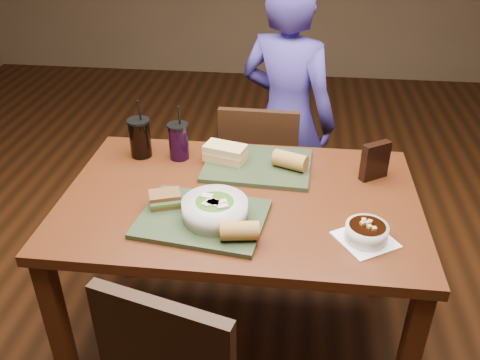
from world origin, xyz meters
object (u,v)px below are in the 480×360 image
Objects in this scene: sandwich_far at (225,153)px; baguette_near at (240,231)px; tray_near at (202,219)px; cup_cola at (140,138)px; dining_table at (240,217)px; sandwich_near at (165,199)px; cup_berry at (179,141)px; salad_bowl at (215,208)px; baguette_far at (290,160)px; chair_far at (259,174)px; soup_bowl at (366,232)px; diner at (287,119)px; chip_bag at (375,161)px; tray_far at (258,165)px.

sandwich_far is 1.47× the size of baguette_near.
tray_near is 0.56m from cup_cola.
sandwich_near is at bearing -155.58° from dining_table.
cup_cola is at bearing 175.36° from sandwich_far.
cup_cola is at bearing 179.79° from cup_berry.
baguette_far is at bearing 57.20° from salad_bowl.
soup_bowl is at bearing -64.27° from chair_far.
tray_near is at bearing -21.04° from sandwich_near.
diner is at bearing 53.84° from chair_far.
soup_bowl is at bearing -33.68° from cup_berry.
sandwich_far reaches higher than baguette_near.
salad_bowl is at bearing -1.25° from tray_near.
diner reaches higher than chair_far.
chip_bag reaches higher than chair_far.
tray_far is at bearing 78.64° from dining_table.
cup_cola is at bearing 142.20° from chip_bag.
sandwich_far and baguette_far have the same top height.
salad_bowl is 0.19m from sandwich_near.
baguette_far reaches higher than tray_near.
soup_bowl is 1.85× the size of baguette_near.
salad_bowl reaches higher than tray_far.
sandwich_far reaches higher than soup_bowl.
cup_berry is at bearing 116.78° from salad_bowl.
chair_far is 1.00m from soup_bowl.
dining_table is 5.53× the size of cup_berry.
sandwich_far is 0.20m from cup_berry.
cup_berry is (-0.31, -0.38, 0.35)m from chair_far.
sandwich_far is at bearing 172.15° from baguette_far.
tray_near is 0.47m from baguette_far.
sandwich_far is 0.77× the size of cup_berry.
salad_bowl is 1.22× the size of sandwich_far.
baguette_far is at bearing -7.85° from sandwich_far.
baguette_near is (0.03, -0.27, 0.14)m from dining_table.
salad_bowl is at bearing 179.45° from chip_bag.
tray_far is at bearing 131.68° from soup_bowl.
soup_bowl is 0.86m from cup_berry.
dining_table is at bearing 68.95° from salad_bowl.
tray_near is 2.81× the size of chip_bag.
diner is (0.14, 0.81, 0.04)m from dining_table.
sandwich_far is 0.26m from baguette_far.
diner reaches higher than tray_near.
diner is 1.10m from baguette_near.
sandwich_far is (-0.09, 0.24, 0.14)m from dining_table.
chair_far is at bearing 109.16° from baguette_far.
chip_bag is (0.47, 0.47, 0.03)m from baguette_near.
salad_bowl reaches higher than tray_near.
diner is 1.01m from tray_near.
baguette_far is (0.15, -0.44, 0.33)m from chair_far.
cup_cola is (-0.38, 0.44, 0.03)m from salad_bowl.
diner is 5.98× the size of cup_berry.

